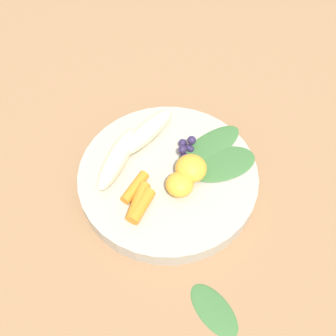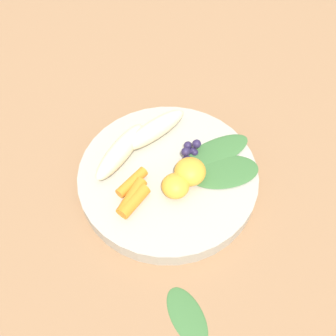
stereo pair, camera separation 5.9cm
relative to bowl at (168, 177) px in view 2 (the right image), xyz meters
name	(u,v)px [view 2 (the right image)]	position (x,y,z in m)	size (l,w,h in m)	color
ground_plane	(168,182)	(0.00, 0.00, -0.02)	(2.40, 2.40, 0.00)	#99704C
bowl	(168,177)	(0.00, 0.00, 0.00)	(0.29, 0.29, 0.03)	#B2AD9E
banana_peeled_left	(120,151)	(0.07, -0.05, 0.03)	(0.13, 0.03, 0.03)	beige
banana_peeled_right	(154,130)	(0.00, -0.08, 0.03)	(0.13, 0.03, 0.03)	beige
orange_segment_near	(190,172)	(-0.03, 0.02, 0.03)	(0.05, 0.05, 0.04)	#F4A833
orange_segment_far	(175,186)	(0.00, 0.04, 0.03)	(0.04, 0.04, 0.03)	#F4A833
carrot_front	(132,182)	(0.06, 0.01, 0.02)	(0.02, 0.02, 0.06)	orange
carrot_mid_left	(132,197)	(0.07, 0.04, 0.02)	(0.02, 0.02, 0.06)	orange
carrot_mid_right	(134,201)	(0.07, 0.04, 0.03)	(0.02, 0.02, 0.06)	orange
blueberry_pile	(190,151)	(-0.04, -0.02, 0.03)	(0.04, 0.04, 0.03)	#2D234C
coconut_shred_patch	(199,163)	(-0.05, 0.00, 0.02)	(0.05, 0.05, 0.00)	white
kale_leaf_left	(223,172)	(-0.08, 0.03, 0.02)	(0.11, 0.06, 0.01)	#3D7038
kale_leaf_right	(214,153)	(-0.08, -0.01, 0.02)	(0.13, 0.05, 0.01)	#3D7038
kale_leaf_stray	(187,316)	(0.04, 0.21, -0.01)	(0.08, 0.04, 0.01)	#3D7038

